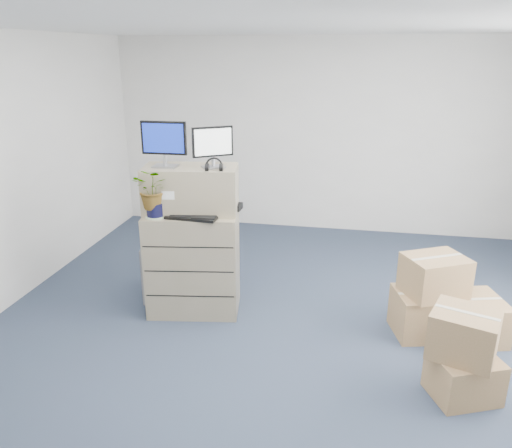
{
  "coord_description": "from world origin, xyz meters",
  "views": [
    {
      "loc": [
        0.49,
        -3.82,
        2.58
      ],
      "look_at": [
        -0.32,
        0.4,
        1.09
      ],
      "focal_mm": 35.0,
      "sensor_mm": 36.0,
      "label": 1
    }
  ],
  "objects_px": {
    "monitor_left": "(164,142)",
    "keyboard": "(192,217)",
    "filing_cabinet_lower": "(193,262)",
    "office_chair": "(186,264)",
    "water_bottle": "(199,200)",
    "potted_plant": "(154,195)",
    "monitor_right": "(213,145)"
  },
  "relations": [
    {
      "from": "monitor_left",
      "to": "office_chair",
      "type": "distance_m",
      "value": 1.39
    },
    {
      "from": "filing_cabinet_lower",
      "to": "water_bottle",
      "type": "distance_m",
      "value": 0.67
    },
    {
      "from": "monitor_left",
      "to": "monitor_right",
      "type": "relative_size",
      "value": 1.13
    },
    {
      "from": "filing_cabinet_lower",
      "to": "water_bottle",
      "type": "relative_size",
      "value": 4.14
    },
    {
      "from": "monitor_left",
      "to": "keyboard",
      "type": "xyz_separation_m",
      "value": [
        0.3,
        -0.14,
        -0.69
      ]
    },
    {
      "from": "keyboard",
      "to": "water_bottle",
      "type": "distance_m",
      "value": 0.23
    },
    {
      "from": "keyboard",
      "to": "potted_plant",
      "type": "relative_size",
      "value": 1.04
    },
    {
      "from": "monitor_right",
      "to": "water_bottle",
      "type": "relative_size",
      "value": 1.53
    },
    {
      "from": "monitor_left",
      "to": "potted_plant",
      "type": "height_order",
      "value": "monitor_left"
    },
    {
      "from": "filing_cabinet_lower",
      "to": "monitor_left",
      "type": "height_order",
      "value": "monitor_left"
    },
    {
      "from": "filing_cabinet_lower",
      "to": "monitor_left",
      "type": "xyz_separation_m",
      "value": [
        -0.24,
        -0.01,
        1.24
      ]
    },
    {
      "from": "potted_plant",
      "to": "filing_cabinet_lower",
      "type": "bearing_deg",
      "value": 33.08
    },
    {
      "from": "water_bottle",
      "to": "potted_plant",
      "type": "xyz_separation_m",
      "value": [
        -0.36,
        -0.24,
        0.1
      ]
    },
    {
      "from": "potted_plant",
      "to": "office_chair",
      "type": "distance_m",
      "value": 0.99
    },
    {
      "from": "filing_cabinet_lower",
      "to": "potted_plant",
      "type": "bearing_deg",
      "value": -155.68
    },
    {
      "from": "filing_cabinet_lower",
      "to": "potted_plant",
      "type": "distance_m",
      "value": 0.84
    },
    {
      "from": "water_bottle",
      "to": "office_chair",
      "type": "bearing_deg",
      "value": 140.35
    },
    {
      "from": "monitor_left",
      "to": "water_bottle",
      "type": "height_order",
      "value": "monitor_left"
    },
    {
      "from": "keyboard",
      "to": "potted_plant",
      "type": "xyz_separation_m",
      "value": [
        -0.36,
        -0.04,
        0.21
      ]
    },
    {
      "from": "filing_cabinet_lower",
      "to": "monitor_left",
      "type": "bearing_deg",
      "value": 174.21
    },
    {
      "from": "water_bottle",
      "to": "filing_cabinet_lower",
      "type": "bearing_deg",
      "value": -147.46
    },
    {
      "from": "monitor_left",
      "to": "office_chair",
      "type": "bearing_deg",
      "value": 71.44
    },
    {
      "from": "monitor_left",
      "to": "keyboard",
      "type": "height_order",
      "value": "monitor_left"
    },
    {
      "from": "keyboard",
      "to": "office_chair",
      "type": "height_order",
      "value": "keyboard"
    },
    {
      "from": "monitor_right",
      "to": "water_bottle",
      "type": "distance_m",
      "value": 0.57
    },
    {
      "from": "potted_plant",
      "to": "office_chair",
      "type": "xyz_separation_m",
      "value": [
        0.14,
        0.42,
        -0.89
      ]
    },
    {
      "from": "keyboard",
      "to": "monitor_left",
      "type": "bearing_deg",
      "value": 157.74
    },
    {
      "from": "office_chair",
      "to": "water_bottle",
      "type": "bearing_deg",
      "value": 132.52
    },
    {
      "from": "monitor_left",
      "to": "potted_plant",
      "type": "xyz_separation_m",
      "value": [
        -0.06,
        -0.18,
        -0.48
      ]
    },
    {
      "from": "monitor_left",
      "to": "potted_plant",
      "type": "distance_m",
      "value": 0.51
    },
    {
      "from": "monitor_right",
      "to": "office_chair",
      "type": "bearing_deg",
      "value": 121.51
    },
    {
      "from": "keyboard",
      "to": "office_chair",
      "type": "distance_m",
      "value": 0.81
    }
  ]
}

